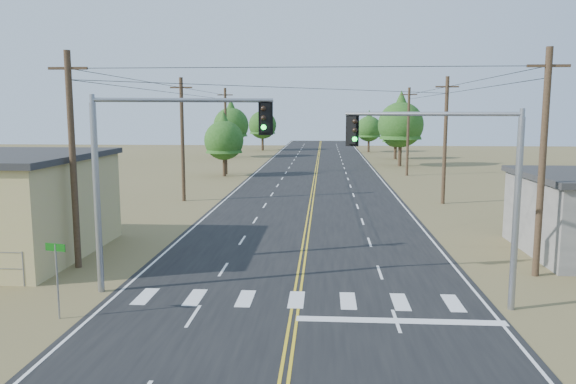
{
  "coord_description": "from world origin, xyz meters",
  "views": [
    {
      "loc": [
        1.05,
        -12.97,
        7.26
      ],
      "look_at": [
        -0.67,
        13.26,
        3.5
      ],
      "focal_mm": 35.0,
      "sensor_mm": 36.0,
      "label": 1
    }
  ],
  "objects": [
    {
      "name": "tree_left_mid",
      "position": [
        -14.0,
        76.75,
        5.73
      ],
      "size": [
        5.62,
        5.62,
        9.37
      ],
      "color": "#3F2D1E",
      "rests_on": "ground"
    },
    {
      "name": "tree_right_far",
      "position": [
        9.0,
        90.07,
        4.69
      ],
      "size": [
        4.6,
        4.6,
        7.67
      ],
      "color": "#3F2D1E",
      "rests_on": "ground"
    },
    {
      "name": "utility_pole_left_mid",
      "position": [
        -10.5,
        32.0,
        5.12
      ],
      "size": [
        1.8,
        0.3,
        10.0
      ],
      "color": "#4C3826",
      "rests_on": "ground"
    },
    {
      "name": "utility_pole_right_near",
      "position": [
        10.5,
        12.0,
        5.12
      ],
      "size": [
        1.8,
        0.3,
        10.0
      ],
      "color": "#4C3826",
      "rests_on": "ground"
    },
    {
      "name": "tree_left_near",
      "position": [
        -10.35,
        49.97,
        4.54
      ],
      "size": [
        4.45,
        4.45,
        7.42
      ],
      "color": "#3F2D1E",
      "rests_on": "ground"
    },
    {
      "name": "utility_pole_right_far",
      "position": [
        10.5,
        52.0,
        5.12
      ],
      "size": [
        1.8,
        0.3,
        10.0
      ],
      "color": "#4C3826",
      "rests_on": "ground"
    },
    {
      "name": "utility_pole_left_near",
      "position": [
        -10.5,
        12.0,
        5.12
      ],
      "size": [
        1.8,
        0.3,
        10.0
      ],
      "color": "#4C3826",
      "rests_on": "ground"
    },
    {
      "name": "tree_right_mid",
      "position": [
        11.96,
        74.87,
        4.53
      ],
      "size": [
        4.44,
        4.44,
        7.41
      ],
      "color": "#3F2D1E",
      "rests_on": "ground"
    },
    {
      "name": "tree_right_near",
      "position": [
        11.16,
        63.41,
        6.19
      ],
      "size": [
        6.07,
        6.07,
        10.11
      ],
      "color": "#3F2D1E",
      "rests_on": "ground"
    },
    {
      "name": "signal_mast_right",
      "position": [
        6.19,
        8.29,
        5.05
      ],
      "size": [
        6.25,
        2.85,
        7.39
      ],
      "rotation": [
        0.0,
        0.0,
        -0.41
      ],
      "color": "gray",
      "rests_on": "ground"
    },
    {
      "name": "utility_pole_right_mid",
      "position": [
        10.5,
        32.0,
        5.12
      ],
      "size": [
        1.8,
        0.3,
        10.0
      ],
      "color": "#4C3826",
      "rests_on": "ground"
    },
    {
      "name": "tree_left_far",
      "position": [
        -10.79,
        93.36,
        5.36
      ],
      "size": [
        5.26,
        5.26,
        8.76
      ],
      "color": "#3F2D1E",
      "rests_on": "ground"
    },
    {
      "name": "utility_pole_left_far",
      "position": [
        -10.5,
        52.0,
        5.12
      ],
      "size": [
        1.8,
        0.3,
        10.0
      ],
      "color": "#4C3826",
      "rests_on": "ground"
    },
    {
      "name": "signal_mast_left",
      "position": [
        -5.95,
        9.05,
        5.42
      ],
      "size": [
        7.06,
        1.96,
        7.94
      ],
      "rotation": [
        0.0,
        0.0,
        0.24
      ],
      "color": "gray",
      "rests_on": "ground"
    },
    {
      "name": "street_sign",
      "position": [
        -8.28,
        5.49,
        1.83
      ],
      "size": [
        0.79,
        0.22,
        2.72
      ],
      "rotation": [
        0.0,
        0.0,
        -0.24
      ],
      "color": "gray",
      "rests_on": "ground"
    },
    {
      "name": "road",
      "position": [
        0.0,
        30.0,
        0.01
      ],
      "size": [
        15.0,
        200.0,
        0.02
      ],
      "primitive_type": "cube",
      "color": "black",
      "rests_on": "ground"
    }
  ]
}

